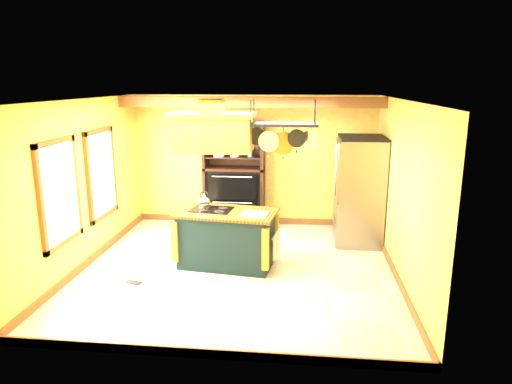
% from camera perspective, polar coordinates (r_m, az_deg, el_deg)
% --- Properties ---
extents(floor, '(5.00, 5.00, 0.00)m').
position_cam_1_polar(floor, '(7.53, -2.28, -9.53)').
color(floor, beige).
rests_on(floor, ground).
extents(ceiling, '(5.00, 5.00, 0.00)m').
position_cam_1_polar(ceiling, '(6.93, -2.50, 11.46)').
color(ceiling, white).
rests_on(ceiling, wall_back).
extents(wall_back, '(5.00, 0.02, 2.70)m').
position_cam_1_polar(wall_back, '(9.54, -0.21, 3.93)').
color(wall_back, '#E2C552').
rests_on(wall_back, floor).
extents(wall_front, '(5.00, 0.02, 2.70)m').
position_cam_1_polar(wall_front, '(4.75, -6.78, -6.35)').
color(wall_front, '#E2C552').
rests_on(wall_front, floor).
extents(wall_left, '(0.02, 5.00, 2.70)m').
position_cam_1_polar(wall_left, '(7.87, -20.72, 0.92)').
color(wall_left, '#E2C552').
rests_on(wall_left, floor).
extents(wall_right, '(0.02, 5.00, 2.70)m').
position_cam_1_polar(wall_right, '(7.19, 17.73, 0.02)').
color(wall_right, '#E2C552').
rests_on(wall_right, floor).
extents(ceiling_beam, '(5.00, 0.15, 0.20)m').
position_cam_1_polar(ceiling_beam, '(8.61, -0.80, 11.18)').
color(ceiling_beam, brown).
rests_on(ceiling_beam, ceiling).
extents(window_near, '(0.06, 1.06, 1.56)m').
position_cam_1_polar(window_near, '(7.15, -23.32, -0.12)').
color(window_near, brown).
rests_on(window_near, wall_left).
extents(window_far, '(0.06, 1.06, 1.56)m').
position_cam_1_polar(window_far, '(8.37, -18.73, 2.16)').
color(window_far, brown).
rests_on(window_far, wall_left).
extents(kitchen_island, '(1.70, 1.08, 1.11)m').
position_cam_1_polar(kitchen_island, '(7.53, -3.69, -5.73)').
color(kitchen_island, black).
rests_on(kitchen_island, floor).
extents(range_hood, '(1.31, 0.74, 0.80)m').
position_cam_1_polar(range_hood, '(7.17, -5.48, 7.71)').
color(range_hood, '#A88C2A').
rests_on(range_hood, ceiling).
extents(pot_rack, '(1.14, 0.53, 0.85)m').
position_cam_1_polar(pot_rack, '(7.05, 3.46, 7.61)').
color(pot_rack, black).
rests_on(pot_rack, ceiling).
extents(refrigerator, '(0.85, 1.00, 1.96)m').
position_cam_1_polar(refrigerator, '(8.67, 12.73, -0.08)').
color(refrigerator, gray).
rests_on(refrigerator, floor).
extents(hutch, '(1.23, 0.56, 2.18)m').
position_cam_1_polar(hutch, '(9.46, -2.68, 0.76)').
color(hutch, black).
rests_on(hutch, floor).
extents(floor_register, '(0.30, 0.20, 0.01)m').
position_cam_1_polar(floor_register, '(7.28, -15.09, -10.85)').
color(floor_register, black).
rests_on(floor_register, floor).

